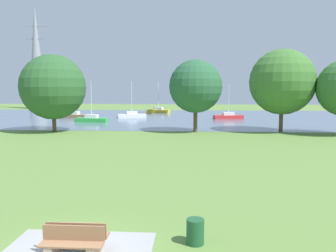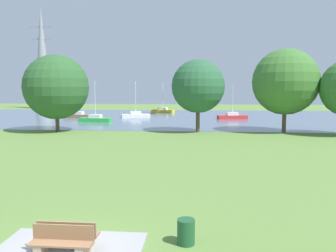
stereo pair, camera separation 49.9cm
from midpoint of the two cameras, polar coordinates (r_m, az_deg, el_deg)
The scene contains 14 objects.
ground_plane at distance 31.90m, azimuth -1.51°, elevation -2.64°, with size 160.00×160.00×0.00m, color olive.
bench_facing_water at distance 11.15m, azimuth -14.89°, elevation -17.29°, with size 1.80×0.48×0.89m.
bench_facing_inland at distance 10.69m, azimuth -15.92°, elevation -18.39°, with size 1.80×0.48×0.89m.
litter_bin at distance 11.33m, azimuth 4.32°, elevation -17.08°, with size 0.56×0.56×0.80m, color #1E512D.
water_surface at distance 59.63m, azimuth 1.53°, elevation 1.46°, with size 140.00×40.00×0.02m, color slate.
sailboat_brown at distance 60.30m, azimuth -14.44°, elevation 1.74°, with size 4.97×2.23×6.20m.
sailboat_red at distance 57.13m, azimuth 10.85°, elevation 1.59°, with size 5.00×2.37×5.67m.
sailboat_yellow at distance 71.44m, azimuth -0.67°, elevation 2.59°, with size 5.03×2.88×6.26m.
sailboat_green at distance 52.20m, azimuth -11.68°, elevation 1.15°, with size 4.94×2.03×6.04m.
sailboat_white at distance 58.97m, azimuth -5.13°, elevation 1.82°, with size 5.03×2.92×6.18m.
tree_mid_shore at distance 41.27m, azimuth -17.71°, elevation 6.16°, with size 7.34×7.34×8.77m.
tree_east_near at distance 38.91m, azimuth 5.38°, elevation 6.56°, with size 5.98×5.98×8.17m.
tree_west_near at distance 41.04m, azimuth 19.23°, elevation 6.91°, with size 7.38×7.38×9.36m.
electricity_pylon at distance 92.71m, azimuth -19.97°, elevation 10.59°, with size 6.40×4.40×25.31m.
Camera 2 is at (3.83, -9.31, 4.86)m, focal length 36.77 mm.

